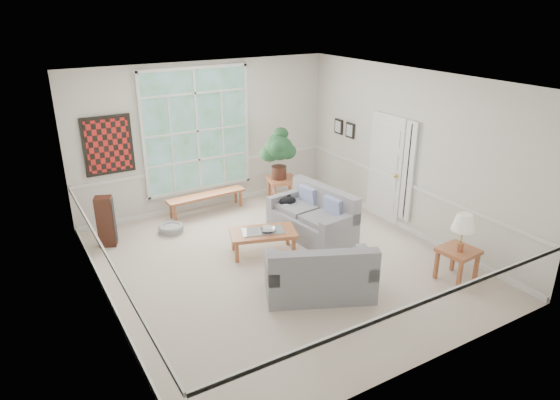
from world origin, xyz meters
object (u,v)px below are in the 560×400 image
at_px(end_table, 282,191).
at_px(side_table, 456,264).
at_px(loveseat_front, 320,268).
at_px(coffee_table, 263,242).
at_px(loveseat_right, 312,213).

bearing_deg(end_table, side_table, -79.71).
bearing_deg(loveseat_front, coffee_table, 118.75).
distance_m(loveseat_front, end_table, 3.55).
relative_size(loveseat_right, end_table, 2.81).
height_order(coffee_table, end_table, end_table).
bearing_deg(loveseat_right, side_table, -74.24).
height_order(end_table, side_table, end_table).
bearing_deg(coffee_table, end_table, 69.12).
xyz_separation_m(loveseat_right, coffee_table, (-1.11, -0.16, -0.24)).
relative_size(end_table, side_table, 1.10).
bearing_deg(side_table, loveseat_front, 159.79).
bearing_deg(loveseat_right, coffee_table, -178.97).
height_order(loveseat_right, side_table, loveseat_right).
height_order(loveseat_right, end_table, loveseat_right).
relative_size(loveseat_front, coffee_table, 1.41).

